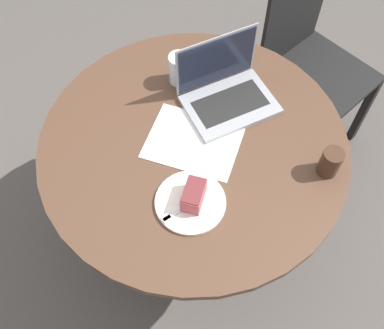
# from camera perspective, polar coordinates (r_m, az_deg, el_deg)

# --- Properties ---
(ground_plane) EXTENTS (12.00, 12.00, 0.00)m
(ground_plane) POSITION_cam_1_polar(r_m,az_deg,el_deg) (2.14, 0.13, -7.76)
(ground_plane) COLOR #4C4742
(dining_table) EXTENTS (1.06, 1.06, 0.70)m
(dining_table) POSITION_cam_1_polar(r_m,az_deg,el_deg) (1.66, 0.17, -0.18)
(dining_table) COLOR #4C3323
(dining_table) RESTS_ON ground_plane
(chair) EXTENTS (0.43, 0.43, 0.93)m
(chair) POSITION_cam_1_polar(r_m,az_deg,el_deg) (2.13, 14.55, 12.37)
(chair) COLOR black
(chair) RESTS_ON ground_plane
(paper_document) EXTENTS (0.39, 0.36, 0.00)m
(paper_document) POSITION_cam_1_polar(r_m,az_deg,el_deg) (1.52, 0.02, 3.05)
(paper_document) COLOR white
(paper_document) RESTS_ON dining_table
(plate) EXTENTS (0.22, 0.22, 0.01)m
(plate) POSITION_cam_1_polar(r_m,az_deg,el_deg) (1.40, -0.20, -4.81)
(plate) COLOR silver
(plate) RESTS_ON dining_table
(cake_slice) EXTENTS (0.10, 0.12, 0.07)m
(cake_slice) POSITION_cam_1_polar(r_m,az_deg,el_deg) (1.37, 0.22, -3.89)
(cake_slice) COLOR #B74C51
(cake_slice) RESTS_ON plate
(fork) EXTENTS (0.04, 0.17, 0.00)m
(fork) POSITION_cam_1_polar(r_m,az_deg,el_deg) (1.38, -1.37, -5.71)
(fork) COLOR silver
(fork) RESTS_ON plate
(coffee_glass) EXTENTS (0.07, 0.07, 0.10)m
(coffee_glass) POSITION_cam_1_polar(r_m,az_deg,el_deg) (1.49, 17.15, 0.27)
(coffee_glass) COLOR #3D2619
(coffee_glass) RESTS_ON dining_table
(water_glass) EXTENTS (0.07, 0.07, 0.12)m
(water_glass) POSITION_cam_1_polar(r_m,az_deg,el_deg) (1.65, -1.65, 12.02)
(water_glass) COLOR silver
(water_glass) RESTS_ON dining_table
(laptop) EXTENTS (0.30, 0.36, 0.23)m
(laptop) POSITION_cam_1_polar(r_m,az_deg,el_deg) (1.61, 4.40, 9.05)
(laptop) COLOR gray
(laptop) RESTS_ON dining_table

